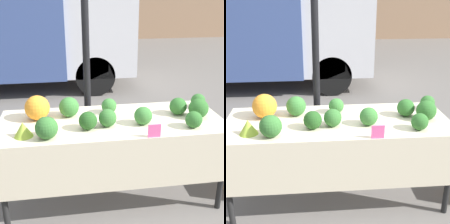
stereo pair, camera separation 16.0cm
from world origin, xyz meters
The scene contains 17 objects.
ground_plane centered at (0.00, 0.00, 0.00)m, with size 40.00×40.00×0.00m, color slate.
tent_pole centered at (-0.17, 0.55, 1.28)m, with size 0.07×0.07×2.57m.
parked_truck centered at (-1.53, 3.82, 1.33)m, with size 4.57×1.84×2.51m.
market_table centered at (0.00, -0.06, 0.69)m, with size 1.96×0.78×0.79m.
orange_cauliflower centered at (-0.64, 0.13, 0.89)m, with size 0.22×0.22×0.22m.
romanesco_head centered at (-0.73, -0.21, 0.85)m, with size 0.15×0.15×0.12m.
broccoli_head_0 centered at (-0.55, -0.27, 0.87)m, with size 0.18×0.18×0.18m.
broccoli_head_1 centered at (0.87, 0.19, 0.85)m, with size 0.14×0.14×0.14m.
broccoli_head_2 centered at (0.62, 0.05, 0.86)m, with size 0.16×0.16×0.16m.
broccoli_head_3 centered at (0.25, -0.12, 0.86)m, with size 0.15×0.15×0.15m.
broccoli_head_4 centered at (-0.22, -0.15, 0.86)m, with size 0.15×0.15×0.15m.
broccoli_head_5 centered at (0.77, -0.05, 0.87)m, with size 0.18×0.18×0.18m.
broccoli_head_6 centered at (-0.37, 0.16, 0.88)m, with size 0.18×0.18×0.18m.
broccoli_head_7 centered at (-0.05, -0.11, 0.86)m, with size 0.15×0.15×0.15m.
broccoli_head_8 centered at (0.00, 0.18, 0.86)m, with size 0.14×0.14×0.14m.
broccoli_head_9 centered at (0.65, -0.25, 0.86)m, with size 0.14×0.14×0.14m.
price_sign centered at (0.27, -0.38, 0.84)m, with size 0.10×0.01×0.11m.
Camera 1 is at (-0.38, -2.48, 1.87)m, focal length 50.00 mm.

